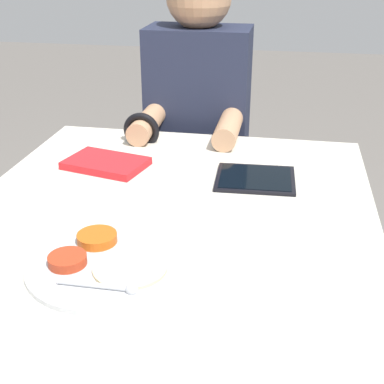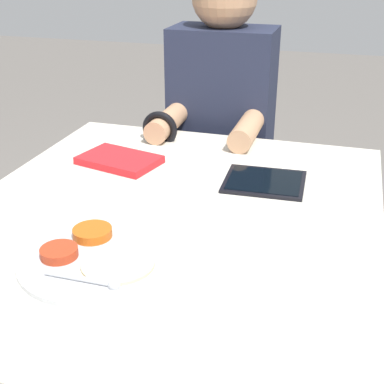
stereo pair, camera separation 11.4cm
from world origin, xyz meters
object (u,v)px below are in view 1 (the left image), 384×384
Objects in this scene: red_notebook at (106,164)px; person_diner at (198,156)px; thali_tray at (104,262)px; tablet_device at (255,179)px.

person_diner is (0.17, 0.47, -0.15)m from red_notebook.
person_diner is (0.02, 0.93, -0.15)m from thali_tray.
red_notebook is 0.52m from person_diner.
person_diner reaches higher than thali_tray.
red_notebook is 0.40m from tablet_device.
thali_tray is 0.51m from tablet_device.
person_diner reaches higher than tablet_device.
tablet_device is (0.25, 0.44, -0.00)m from thali_tray.
tablet_device is at bearing -2.39° from red_notebook.
red_notebook reaches higher than tablet_device.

